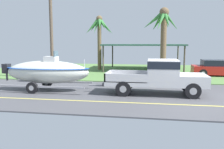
# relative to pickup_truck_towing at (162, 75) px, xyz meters

# --- Properties ---
(ground) EXTENTS (36.00, 22.00, 0.11)m
(ground) POSITION_rel_pickup_truck_towing_xyz_m (1.10, 8.00, -1.05)
(ground) COLOR #4C4C51
(pickup_truck_towing) EXTENTS (5.57, 1.99, 1.89)m
(pickup_truck_towing) POSITION_rel_pickup_truck_towing_xyz_m (0.00, 0.00, 0.00)
(pickup_truck_towing) COLOR silver
(pickup_truck_towing) RESTS_ON ground
(boat_on_trailer) EXTENTS (6.17, 2.17, 2.34)m
(boat_on_trailer) POSITION_rel_pickup_truck_towing_xyz_m (-6.59, -0.00, 0.06)
(boat_on_trailer) COLOR gray
(boat_on_trailer) RESTS_ON ground
(parked_sedan_near) EXTENTS (4.51, 1.84, 1.38)m
(parked_sedan_near) POSITION_rel_pickup_truck_towing_xyz_m (5.09, 8.09, -0.37)
(parked_sedan_near) COLOR #B21E19
(parked_sedan_near) RESTS_ON ground
(carport_awning) EXTENTS (7.79, 5.97, 2.66)m
(carport_awning) POSITION_rel_pickup_truck_towing_xyz_m (-1.36, 11.50, 1.51)
(carport_awning) COLOR #4C4238
(carport_awning) RESTS_ON ground
(palm_tree_near_left) EXTENTS (3.05, 3.40, 5.52)m
(palm_tree_near_left) POSITION_rel_pickup_truck_towing_xyz_m (-5.86, 11.07, 3.10)
(palm_tree_near_left) COLOR brown
(palm_tree_near_left) RESTS_ON ground
(palm_tree_mid) EXTENTS (2.79, 3.28, 5.42)m
(palm_tree_mid) POSITION_rel_pickup_truck_towing_xyz_m (0.19, 5.56, 2.80)
(palm_tree_mid) COLOR brown
(palm_tree_mid) RESTS_ON ground
(utility_pole) EXTENTS (0.24, 1.80, 8.59)m
(utility_pole) POSITION_rel_pickup_truck_towing_xyz_m (-8.02, 4.14, 3.41)
(utility_pole) COLOR brown
(utility_pole) RESTS_ON ground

